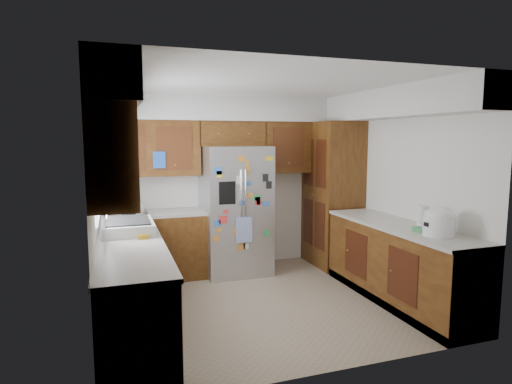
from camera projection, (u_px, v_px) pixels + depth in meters
floor at (264, 302)px, 5.01m from camera, size 3.60×3.60×0.00m
room_shell at (246, 145)px, 5.09m from camera, size 3.64×3.24×2.52m
left_counter_run at (143, 278)px, 4.55m from camera, size 1.36×3.20×0.92m
right_counter_run at (399, 266)px, 4.99m from camera, size 0.63×2.25×0.92m
pantry at (332, 194)px, 6.43m from camera, size 0.60×0.90×2.15m
fridge at (236, 210)px, 6.03m from camera, size 0.90×0.79×1.80m
bridge_cabinet at (231, 134)px, 6.11m from camera, size 0.96×0.34×0.35m
fridge_top_items at (224, 111)px, 6.03m from camera, size 0.55×0.31×0.31m
sink_assembly at (128, 226)px, 4.50m from camera, size 0.52×0.74×0.37m
left_counter_clutter at (129, 210)px, 5.17m from camera, size 0.38×0.80×0.38m
rice_cooker at (439, 222)px, 4.34m from camera, size 0.33×0.32×0.28m
paper_towel at (423, 218)px, 4.61m from camera, size 0.12×0.12×0.26m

